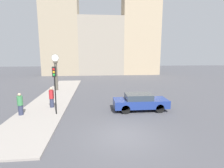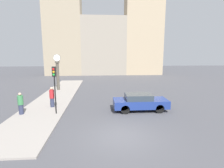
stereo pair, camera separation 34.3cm
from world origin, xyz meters
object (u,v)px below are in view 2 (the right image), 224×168
at_px(sedan_car, 140,102).
at_px(street_clock, 58,73).
at_px(traffic_light_near, 54,80).
at_px(pedestrian_red_top, 52,97).
at_px(pedestrian_green_hoodie, 21,104).

xyz_separation_m(sedan_car, street_clock, (-8.65, 8.71, 1.56)).
distance_m(traffic_light_near, pedestrian_red_top, 2.62).
height_order(pedestrian_red_top, pedestrian_green_hoodie, pedestrian_red_top).
relative_size(sedan_car, pedestrian_green_hoodie, 2.66).
xyz_separation_m(sedan_car, pedestrian_green_hoodie, (-9.36, -0.56, 0.21)).
xyz_separation_m(sedan_car, traffic_light_near, (-6.73, -0.62, 1.99)).
relative_size(sedan_car, pedestrian_red_top, 2.54).
bearing_deg(traffic_light_near, sedan_car, 5.27).
bearing_deg(pedestrian_red_top, pedestrian_green_hoodie, -137.06).
relative_size(street_clock, pedestrian_red_top, 2.58).
height_order(street_clock, pedestrian_green_hoodie, street_clock).
distance_m(traffic_light_near, street_clock, 9.54).
distance_m(sedan_car, street_clock, 12.37).
bearing_deg(sedan_car, pedestrian_green_hoodie, -176.55).
xyz_separation_m(traffic_light_near, street_clock, (-1.92, 9.33, -0.43)).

